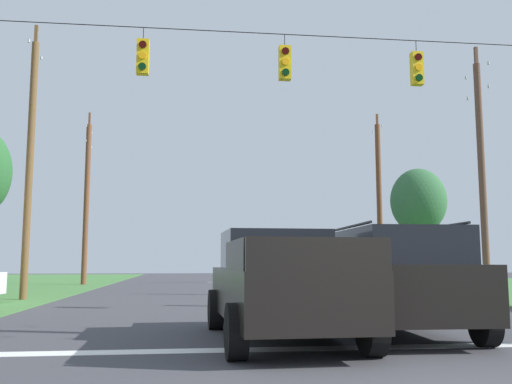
{
  "coord_description": "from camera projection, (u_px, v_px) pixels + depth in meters",
  "views": [
    {
      "loc": [
        -2.48,
        -5.08,
        1.38
      ],
      "look_at": [
        -0.41,
        12.18,
        3.53
      ],
      "focal_mm": 39.28,
      "sensor_mm": 36.0,
      "label": 1
    }
  ],
  "objects": [
    {
      "name": "stop_bar_stripe",
      "position": [
        343.0,
        348.0,
        8.96
      ],
      "size": [
        13.44,
        0.45,
        0.01
      ],
      "primitive_type": "cube",
      "color": "white",
      "rests_on": "ground"
    },
    {
      "name": "tree_roadside_far_right",
      "position": [
        418.0,
        202.0,
        31.68
      ],
      "size": [
        3.13,
        3.13,
        6.61
      ],
      "color": "brown",
      "rests_on": "ground"
    },
    {
      "name": "overhead_signal_span",
      "position": [
        286.0,
        148.0,
        15.05
      ],
      "size": [
        16.26,
        0.31,
        7.97
      ],
      "color": "brown",
      "rests_on": "ground"
    },
    {
      "name": "lane_dash_2",
      "position": [
        237.0,
        288.0,
        28.48
      ],
      "size": [
        2.5,
        0.15,
        0.01
      ],
      "primitive_type": "cube",
      "rotation": [
        0.0,
        0.0,
        1.57
      ],
      "color": "white",
      "rests_on": "ground"
    },
    {
      "name": "utility_pole_far_left",
      "position": [
        87.0,
        199.0,
        33.29
      ],
      "size": [
        0.31,
        2.0,
        10.33
      ],
      "color": "brown",
      "rests_on": "ground"
    },
    {
      "name": "lane_dash_1",
      "position": [
        253.0,
        297.0,
        21.42
      ],
      "size": [
        2.5,
        0.15,
        0.01
      ],
      "primitive_type": "cube",
      "rotation": [
        0.0,
        0.0,
        1.57
      ],
      "color": "white",
      "rests_on": "ground"
    },
    {
      "name": "pickup_truck",
      "position": [
        280.0,
        285.0,
        9.98
      ],
      "size": [
        2.42,
        5.46,
        1.95
      ],
      "color": "black",
      "rests_on": "ground"
    },
    {
      "name": "lane_dash_3",
      "position": [
        226.0,
        282.0,
        36.59
      ],
      "size": [
        2.5,
        0.15,
        0.01
      ],
      "primitive_type": "cube",
      "rotation": [
        0.0,
        0.0,
        1.57
      ],
      "color": "white",
      "rests_on": "ground"
    },
    {
      "name": "lane_dash_0",
      "position": [
        282.0,
        313.0,
        14.87
      ],
      "size": [
        2.5,
        0.15,
        0.01
      ],
      "primitive_type": "cube",
      "rotation": [
        0.0,
        0.0,
        1.57
      ],
      "color": "white",
      "rests_on": "ground"
    },
    {
      "name": "utility_pole_far_right",
      "position": [
        379.0,
        201.0,
        34.78
      ],
      "size": [
        0.33,
        1.81,
        10.64
      ],
      "color": "brown",
      "rests_on": "ground"
    },
    {
      "name": "utility_pole_mid_right",
      "position": [
        482.0,
        170.0,
        21.82
      ],
      "size": [
        0.27,
        1.84,
        9.91
      ],
      "color": "brown",
      "rests_on": "ground"
    },
    {
      "name": "suv_black",
      "position": [
        393.0,
        278.0,
        10.67
      ],
      "size": [
        2.32,
        4.85,
        2.05
      ],
      "color": "black",
      "rests_on": "ground"
    },
    {
      "name": "utility_pole_mid_left",
      "position": [
        30.0,
        162.0,
        20.49
      ],
      "size": [
        0.26,
        1.8,
        10.23
      ],
      "color": "brown",
      "rests_on": "ground"
    }
  ]
}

